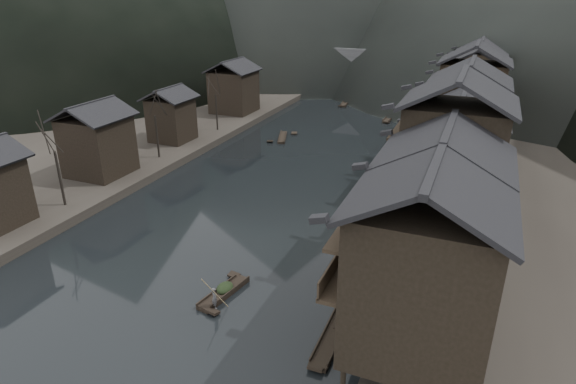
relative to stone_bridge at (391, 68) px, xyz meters
The scene contains 12 objects.
water 72.18m from the stone_bridge, 90.00° to the right, with size 300.00×300.00×0.00m, color black.
left_bank 47.64m from the stone_bridge, 137.56° to the right, with size 40.00×200.00×1.20m, color #2D2823.
stilt_houses 55.72m from the stone_bridge, 71.89° to the right, with size 9.00×67.60×15.49m.
left_houses 55.79m from the stone_bridge, 111.56° to the right, with size 8.10×53.20×8.73m.
bare_trees 64.71m from the stone_bridge, 105.24° to the right, with size 3.94×46.00×7.89m.
moored_sampans 58.53m from the stone_bridge, 77.91° to the right, with size 3.08×48.01×0.47m.
midriver_boats 25.94m from the stone_bridge, 96.19° to the right, with size 14.46×30.21×0.45m.
stone_bridge is the anchor object (origin of this frame).
hero_sampan 76.51m from the stone_bridge, 87.41° to the right, with size 1.91×5.30×0.44m.
cargo_heap 76.23m from the stone_bridge, 87.44° to the right, with size 1.15×1.51×0.69m, color black.
boatman 78.26m from the stone_bridge, 87.24° to the right, with size 0.59×0.39×1.61m, color #4C4C4E.
bamboo_pole 78.19m from the stone_bridge, 87.09° to the right, with size 0.06×0.06×3.93m, color #8C7A51.
Camera 1 is at (18.95, -29.57, 20.75)m, focal length 30.00 mm.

